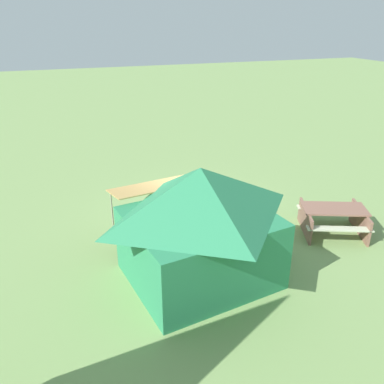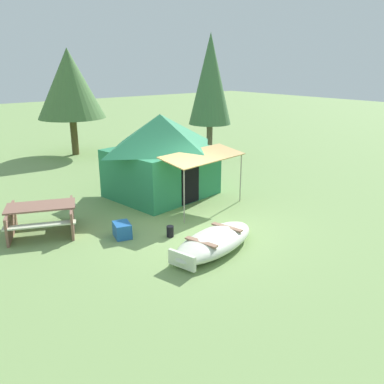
{
  "view_description": "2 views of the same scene",
  "coord_description": "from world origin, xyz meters",
  "px_view_note": "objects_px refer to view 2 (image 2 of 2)",
  "views": [
    {
      "loc": [
        3.62,
        9.98,
        5.57
      ],
      "look_at": [
        0.02,
        0.15,
        0.94
      ],
      "focal_mm": 37.17,
      "sensor_mm": 36.0,
      "label": 1
    },
    {
      "loc": [
        -6.43,
        -7.91,
        4.26
      ],
      "look_at": [
        0.04,
        0.2,
        0.91
      ],
      "focal_mm": 37.45,
      "sensor_mm": 36.0,
      "label": 2
    }
  ],
  "objects_px": {
    "fuel_can": "(170,231)",
    "pine_tree_back_left": "(210,80)",
    "cooler_box": "(122,230)",
    "picnic_table": "(42,215)",
    "canvas_cabin_tent": "(161,154)",
    "beached_rowboat": "(214,241)",
    "pine_tree_back_right": "(70,84)"
  },
  "relations": [
    {
      "from": "fuel_can",
      "to": "pine_tree_back_left",
      "type": "xyz_separation_m",
      "value": [
        6.81,
        6.32,
        3.4
      ]
    },
    {
      "from": "cooler_box",
      "to": "fuel_can",
      "type": "distance_m",
      "value": 1.23
    },
    {
      "from": "cooler_box",
      "to": "picnic_table",
      "type": "bearing_deg",
      "value": 133.65
    },
    {
      "from": "canvas_cabin_tent",
      "to": "cooler_box",
      "type": "distance_m",
      "value": 3.74
    },
    {
      "from": "beached_rowboat",
      "to": "canvas_cabin_tent",
      "type": "xyz_separation_m",
      "value": [
        1.43,
        4.26,
        1.17
      ]
    },
    {
      "from": "beached_rowboat",
      "to": "fuel_can",
      "type": "relative_size",
      "value": 10.01
    },
    {
      "from": "picnic_table",
      "to": "cooler_box",
      "type": "relative_size",
      "value": 4.1
    },
    {
      "from": "cooler_box",
      "to": "pine_tree_back_left",
      "type": "distance_m",
      "value": 10.13
    },
    {
      "from": "beached_rowboat",
      "to": "fuel_can",
      "type": "height_order",
      "value": "beached_rowboat"
    },
    {
      "from": "beached_rowboat",
      "to": "pine_tree_back_left",
      "type": "distance_m",
      "value": 10.51
    },
    {
      "from": "beached_rowboat",
      "to": "picnic_table",
      "type": "distance_m",
      "value": 4.58
    },
    {
      "from": "picnic_table",
      "to": "fuel_can",
      "type": "xyz_separation_m",
      "value": [
        2.46,
        -2.31,
        -0.33
      ]
    },
    {
      "from": "beached_rowboat",
      "to": "cooler_box",
      "type": "xyz_separation_m",
      "value": [
        -1.33,
        2.05,
        -0.04
      ]
    },
    {
      "from": "beached_rowboat",
      "to": "cooler_box",
      "type": "relative_size",
      "value": 5.44
    },
    {
      "from": "pine_tree_back_left",
      "to": "pine_tree_back_right",
      "type": "bearing_deg",
      "value": 136.51
    },
    {
      "from": "canvas_cabin_tent",
      "to": "picnic_table",
      "type": "relative_size",
      "value": 1.94
    },
    {
      "from": "beached_rowboat",
      "to": "canvas_cabin_tent",
      "type": "distance_m",
      "value": 4.65
    },
    {
      "from": "picnic_table",
      "to": "fuel_can",
      "type": "relative_size",
      "value": 7.55
    },
    {
      "from": "picnic_table",
      "to": "pine_tree_back_right",
      "type": "height_order",
      "value": "pine_tree_back_right"
    },
    {
      "from": "picnic_table",
      "to": "pine_tree_back_right",
      "type": "relative_size",
      "value": 0.44
    },
    {
      "from": "pine_tree_back_left",
      "to": "pine_tree_back_right",
      "type": "height_order",
      "value": "pine_tree_back_left"
    },
    {
      "from": "beached_rowboat",
      "to": "picnic_table",
      "type": "xyz_separation_m",
      "value": [
        -2.81,
        3.6,
        0.24
      ]
    },
    {
      "from": "pine_tree_back_right",
      "to": "picnic_table",
      "type": "bearing_deg",
      "value": -118.03
    },
    {
      "from": "canvas_cabin_tent",
      "to": "fuel_can",
      "type": "relative_size",
      "value": 14.68
    },
    {
      "from": "canvas_cabin_tent",
      "to": "beached_rowboat",
      "type": "bearing_deg",
      "value": -108.49
    },
    {
      "from": "fuel_can",
      "to": "cooler_box",
      "type": "bearing_deg",
      "value": 142.31
    },
    {
      "from": "picnic_table",
      "to": "fuel_can",
      "type": "height_order",
      "value": "picnic_table"
    },
    {
      "from": "beached_rowboat",
      "to": "cooler_box",
      "type": "height_order",
      "value": "beached_rowboat"
    },
    {
      "from": "canvas_cabin_tent",
      "to": "picnic_table",
      "type": "height_order",
      "value": "canvas_cabin_tent"
    },
    {
      "from": "fuel_can",
      "to": "pine_tree_back_left",
      "type": "distance_m",
      "value": 9.89
    },
    {
      "from": "fuel_can",
      "to": "pine_tree_back_left",
      "type": "bearing_deg",
      "value": 42.85
    },
    {
      "from": "canvas_cabin_tent",
      "to": "cooler_box",
      "type": "xyz_separation_m",
      "value": [
        -2.75,
        -2.22,
        -1.22
      ]
    }
  ]
}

